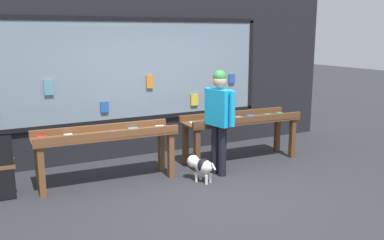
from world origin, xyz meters
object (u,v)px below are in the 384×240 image
object	(u,v)px
display_table_right	(241,124)
small_dog	(201,165)
display_table_left	(106,139)
person_browsing	(219,114)

from	to	relation	value
display_table_right	small_dog	bearing A→B (deg)	-150.91
display_table_left	display_table_right	xyz separation A→B (m)	(2.53, 0.00, -0.00)
person_browsing	small_dog	world-z (taller)	person_browsing
display_table_left	person_browsing	distance (m)	1.86
display_table_right	person_browsing	world-z (taller)	person_browsing
display_table_right	person_browsing	distance (m)	0.97
display_table_left	small_dog	world-z (taller)	display_table_left
display_table_right	display_table_left	bearing A→B (deg)	-179.91
display_table_left	display_table_right	size ratio (longest dim) A/B	1.00
small_dog	display_table_left	bearing A→B (deg)	39.30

